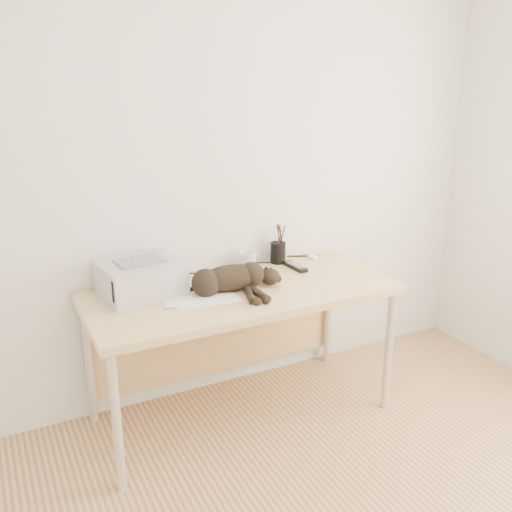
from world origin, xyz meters
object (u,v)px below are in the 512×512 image
mouse (313,255)px  mug (248,260)px  printer (141,278)px  desk (235,307)px  pen_cup (278,252)px  cat (227,280)px

mouse → mug: bearing=-167.8°
printer → mouse: size_ratio=3.93×
desk → printer: (-0.48, 0.08, 0.22)m
printer → mouse: (1.08, 0.11, -0.07)m
printer → mug: 0.66m
pen_cup → desk: bearing=-151.3°
mug → pen_cup: (0.20, 0.01, 0.02)m
mouse → cat: bearing=-145.8°
mug → mouse: mug is taller
desk → cat: cat is taller
printer → desk: bearing=-9.9°
desk → pen_cup: pen_cup is taller
desk → pen_cup: bearing=28.7°
desk → cat: size_ratio=2.50×
cat → mouse: size_ratio=6.01×
desk → cat: bearing=-132.6°
printer → pen_cup: pen_cup is taller
cat → pen_cup: pen_cup is taller
pen_cup → mouse: bearing=-2.4°
printer → mug: printer is taller
cat → mug: cat is taller
desk → mouse: (0.61, 0.19, 0.15)m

